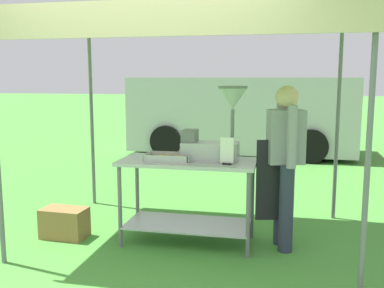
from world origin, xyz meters
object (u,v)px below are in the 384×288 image
(stall_canopy, at_px, (190,25))
(donut_cart, at_px, (188,184))
(donut_tray, at_px, (168,158))
(vendor, at_px, (284,159))
(donut_fryer, at_px, (217,131))
(menu_sign, at_px, (227,153))
(van_silver, at_px, (243,114))
(supply_crate, at_px, (65,223))

(stall_canopy, relative_size, donut_cart, 2.42)
(donut_tray, height_order, vendor, vendor)
(donut_cart, xyz_separation_m, donut_tray, (-0.19, -0.07, 0.27))
(vendor, bearing_deg, donut_fryer, -179.67)
(stall_canopy, distance_m, menu_sign, 1.31)
(menu_sign, xyz_separation_m, van_silver, (-0.40, 5.81, -0.10))
(donut_cart, bearing_deg, supply_crate, -174.50)
(vendor, relative_size, supply_crate, 3.35)
(donut_fryer, xyz_separation_m, menu_sign, (0.13, -0.20, -0.18))
(supply_crate, relative_size, van_silver, 0.10)
(stall_canopy, distance_m, supply_crate, 2.43)
(donut_tray, xyz_separation_m, supply_crate, (-1.13, -0.05, -0.73))
(vendor, bearing_deg, supply_crate, -175.24)
(menu_sign, distance_m, vendor, 0.58)
(stall_canopy, relative_size, van_silver, 0.67)
(donut_tray, bearing_deg, van_silver, 87.97)
(vendor, bearing_deg, donut_cart, -176.27)
(stall_canopy, height_order, donut_fryer, stall_canopy)
(supply_crate, bearing_deg, donut_tray, 2.68)
(donut_fryer, height_order, supply_crate, donut_fryer)
(vendor, bearing_deg, menu_sign, -158.78)
(donut_fryer, height_order, vendor, vendor)
(vendor, xyz_separation_m, van_silver, (-0.94, 5.60, -0.03))
(stall_canopy, relative_size, supply_crate, 6.86)
(vendor, bearing_deg, van_silver, 99.47)
(stall_canopy, relative_size, menu_sign, 12.78)
(donut_tray, bearing_deg, supply_crate, -177.32)
(menu_sign, bearing_deg, donut_cart, 160.37)
(donut_cart, height_order, menu_sign, menu_sign)
(donut_cart, height_order, donut_fryer, donut_fryer)
(donut_tray, bearing_deg, vendor, 6.80)
(donut_tray, relative_size, van_silver, 0.09)
(menu_sign, height_order, supply_crate, menu_sign)
(donut_cart, bearing_deg, van_silver, 89.85)
(menu_sign, bearing_deg, van_silver, 93.91)
(van_silver, bearing_deg, donut_fryer, -87.29)
(van_silver, bearing_deg, supply_crate, -102.94)
(donut_tray, height_order, van_silver, van_silver)
(donut_cart, relative_size, menu_sign, 5.28)
(van_silver, bearing_deg, menu_sign, -86.09)
(donut_cart, xyz_separation_m, menu_sign, (0.41, -0.15, 0.36))
(donut_cart, bearing_deg, donut_tray, -158.66)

